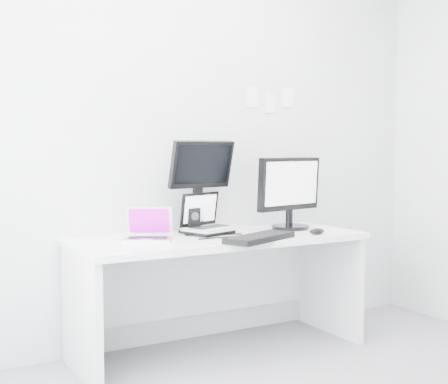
{
  "coord_description": "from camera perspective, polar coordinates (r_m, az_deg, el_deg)",
  "views": [
    {
      "loc": [
        -1.83,
        -2.04,
        1.26
      ],
      "look_at": [
        0.02,
        1.23,
        1.0
      ],
      "focal_mm": 49.58,
      "sensor_mm": 36.0,
      "label": 1
    }
  ],
  "objects": [
    {
      "name": "macbook",
      "position": [
        3.6,
        -7.09,
        -2.87
      ],
      "size": [
        0.34,
        0.32,
        0.21
      ],
      "primitive_type": "cube",
      "rotation": [
        0.0,
        0.0,
        -0.53
      ],
      "color": "#A6A6AB",
      "rests_on": "desk"
    },
    {
      "name": "wall_note_0",
      "position": [
        4.3,
        2.63,
        8.76
      ],
      "size": [
        0.1,
        0.0,
        0.14
      ],
      "primitive_type": "cube",
      "color": "white",
      "rests_on": "back_wall"
    },
    {
      "name": "dell_laptop",
      "position": [
        3.85,
        -1.15,
        -1.95
      ],
      "size": [
        0.38,
        0.34,
        0.27
      ],
      "primitive_type": "cube",
      "rotation": [
        0.0,
        0.0,
        0.33
      ],
      "color": "#B5B7BD",
      "rests_on": "desk"
    },
    {
      "name": "wall_note_1",
      "position": [
        4.38,
        4.3,
        8.14
      ],
      "size": [
        0.09,
        0.0,
        0.13
      ],
      "primitive_type": "cube",
      "color": "white",
      "rests_on": "back_wall"
    },
    {
      "name": "back_wall",
      "position": [
        4.07,
        -2.82,
        5.23
      ],
      "size": [
        3.6,
        0.0,
        3.6
      ],
      "primitive_type": "plane",
      "rotation": [
        1.57,
        0.0,
        0.0
      ],
      "color": "silver",
      "rests_on": "ground"
    },
    {
      "name": "samsung_monitor",
      "position": [
        4.12,
        6.16,
        0.0
      ],
      "size": [
        0.58,
        0.35,
        0.49
      ],
      "primitive_type": "cube",
      "rotation": [
        0.0,
        0.0,
        0.2
      ],
      "color": "black",
      "rests_on": "desk"
    },
    {
      "name": "desk",
      "position": [
        3.87,
        -0.41,
        -9.42
      ],
      "size": [
        1.8,
        0.7,
        0.73
      ],
      "primitive_type": "cube",
      "color": "white",
      "rests_on": "ground"
    },
    {
      "name": "speaker",
      "position": [
        3.89,
        -2.96,
        -2.67
      ],
      "size": [
        0.09,
        0.09,
        0.16
      ],
      "primitive_type": "cube",
      "rotation": [
        0.0,
        0.0,
        -0.17
      ],
      "color": "black",
      "rests_on": "desk"
    },
    {
      "name": "rear_monitor",
      "position": [
        3.91,
        -2.22,
        0.6
      ],
      "size": [
        0.46,
        0.21,
        0.6
      ],
      "primitive_type": "cube",
      "rotation": [
        0.0,
        0.0,
        0.13
      ],
      "color": "black",
      "rests_on": "desk"
    },
    {
      "name": "keyboard",
      "position": [
        3.61,
        3.31,
        -4.23
      ],
      "size": [
        0.53,
        0.36,
        0.03
      ],
      "primitive_type": "cube",
      "rotation": [
        0.0,
        0.0,
        0.41
      ],
      "color": "black",
      "rests_on": "desk"
    },
    {
      "name": "wall_note_2",
      "position": [
        4.47,
        5.92,
        8.69
      ],
      "size": [
        0.1,
        0.0,
        0.14
      ],
      "primitive_type": "cube",
      "color": "white",
      "rests_on": "back_wall"
    },
    {
      "name": "mouse",
      "position": [
        3.9,
        8.56,
        -3.61
      ],
      "size": [
        0.13,
        0.1,
        0.04
      ],
      "primitive_type": "ellipsoid",
      "rotation": [
        0.0,
        0.0,
        0.26
      ],
      "color": "black",
      "rests_on": "desk"
    }
  ]
}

